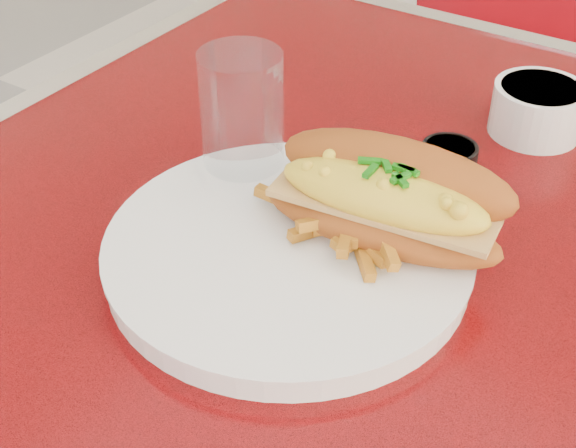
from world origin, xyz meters
The scene contains 8 objects.
diner_table centered at (0.00, 0.00, 0.61)m, with size 1.23×0.83×0.77m.
dinner_plate centered at (-0.21, -0.13, 0.78)m, with size 0.32×0.32×0.02m.
mac_hoagie centered at (-0.15, -0.07, 0.83)m, with size 0.21×0.12×0.09m.
fries_pile centered at (-0.18, -0.06, 0.81)m, with size 0.12×0.11×0.03m, color orange, non-canonical shape.
fork centered at (-0.14, -0.10, 0.79)m, with size 0.02×0.13×0.00m.
gravy_ramekin centered at (-0.12, 0.18, 0.80)m, with size 0.11×0.11×0.05m.
sauce_cup_left centered at (-0.16, 0.07, 0.78)m, with size 0.06×0.06×0.03m.
water_tumbler centered at (-0.31, -0.05, 0.83)m, with size 0.07×0.07×0.13m, color silver.
Camera 1 is at (0.06, -0.55, 1.19)m, focal length 50.00 mm.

